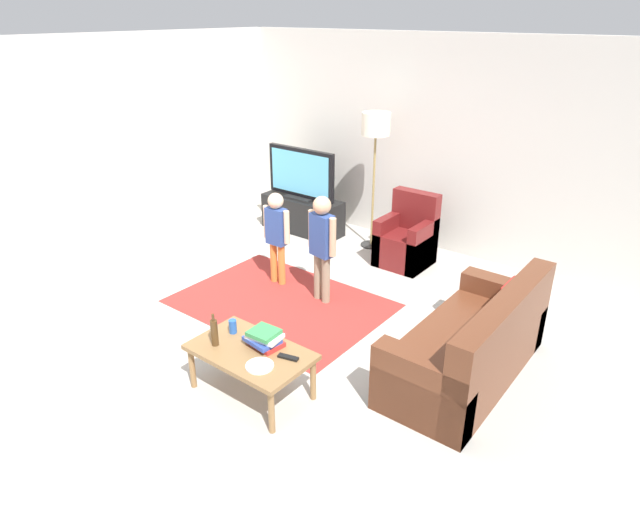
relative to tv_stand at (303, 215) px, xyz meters
name	(u,v)px	position (x,y,z in m)	size (l,w,h in m)	color
ground	(283,336)	(1.64, -2.30, -0.24)	(7.80, 7.80, 0.00)	#B2ADA3
wall_back	(435,145)	(1.64, 0.70, 1.11)	(6.00, 0.12, 2.70)	silver
wall_left	(90,155)	(-1.36, -2.30, 1.11)	(0.12, 6.00, 2.70)	silver
area_rug	(281,303)	(1.19, -1.81, -0.24)	(2.20, 1.60, 0.01)	#9E2D28
tv_stand	(303,215)	(0.00, 0.00, 0.00)	(1.20, 0.44, 0.50)	black
tv	(301,174)	(0.00, -0.02, 0.60)	(1.10, 0.28, 0.71)	black
couch	(475,349)	(3.38, -1.78, 0.05)	(0.80, 1.80, 0.86)	brown
armchair	(408,241)	(1.73, -0.04, 0.05)	(0.60, 0.60, 0.90)	maroon
floor_lamp	(376,132)	(1.08, 0.15, 1.30)	(0.36, 0.36, 1.78)	#262626
child_near_tv	(277,230)	(0.83, -1.45, 0.41)	(0.37, 0.18, 1.09)	orange
child_center	(322,240)	(1.49, -1.47, 0.47)	(0.40, 0.19, 1.20)	gray
coffee_table	(251,355)	(2.02, -3.11, 0.13)	(1.00, 0.60, 0.42)	olive
book_stack	(264,338)	(2.07, -2.99, 0.25)	(0.31, 0.26, 0.14)	red
bottle	(214,332)	(1.74, -3.23, 0.30)	(0.06, 0.06, 0.29)	#4C3319
tv_remote	(288,357)	(2.34, -3.01, 0.19)	(0.17, 0.05, 0.02)	black
soda_can	(233,326)	(1.72, -3.01, 0.24)	(0.07, 0.07, 0.12)	#2659B2
plate	(260,366)	(2.24, -3.23, 0.18)	(0.22, 0.22, 0.02)	white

